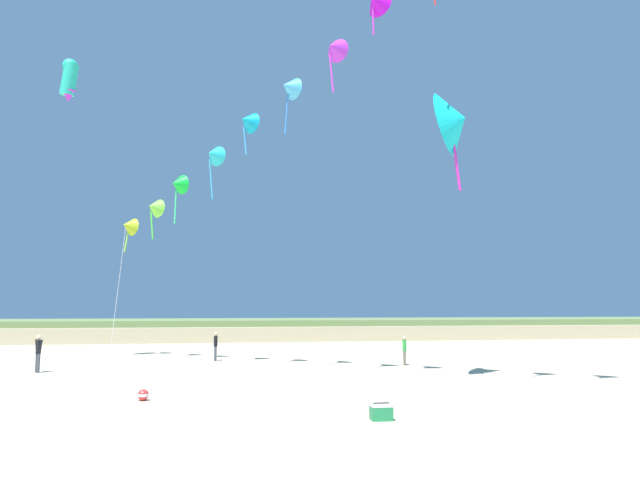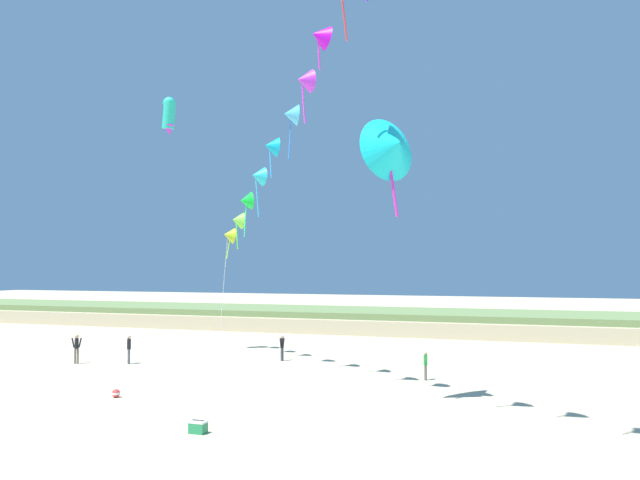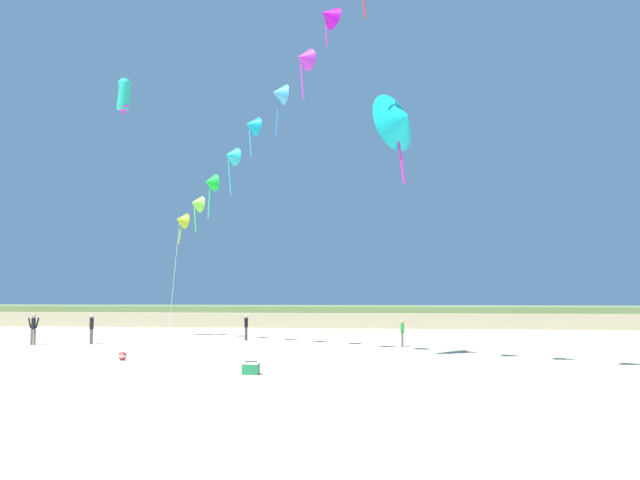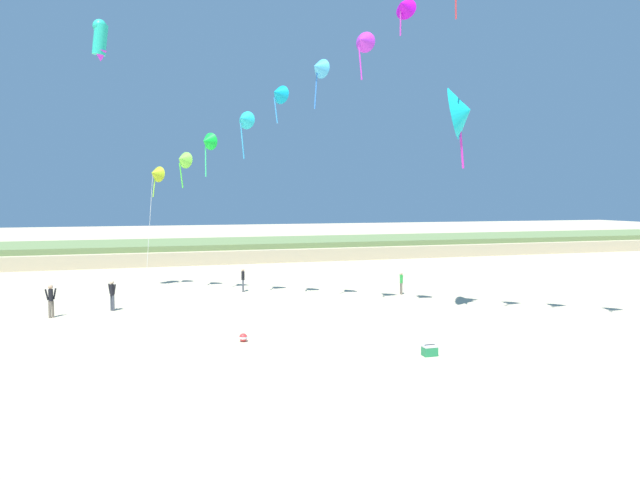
# 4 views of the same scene
# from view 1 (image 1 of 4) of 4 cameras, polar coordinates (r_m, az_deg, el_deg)

# --- Properties ---
(ground_plane) EXTENTS (240.00, 240.00, 0.00)m
(ground_plane) POSITION_cam_1_polar(r_m,az_deg,el_deg) (12.79, -1.94, -20.36)
(ground_plane) COLOR beige
(dune_ridge) EXTENTS (120.00, 12.90, 1.82)m
(dune_ridge) POSITION_cam_1_polar(r_m,az_deg,el_deg) (55.40, -8.05, -8.80)
(dune_ridge) COLOR #BFAE8B
(dune_ridge) RESTS_ON ground
(person_near_left) EXTENTS (0.20, 0.52, 1.48)m
(person_near_left) POSITION_cam_1_polar(r_m,az_deg,el_deg) (30.47, 8.45, -10.69)
(person_near_left) COLOR #726656
(person_near_left) RESTS_ON ground
(person_near_right) EXTENTS (0.22, 0.56, 1.60)m
(person_near_right) POSITION_cam_1_polar(r_m,az_deg,el_deg) (33.02, -10.40, -10.22)
(person_near_right) COLOR #474C56
(person_near_right) RESTS_ON ground
(person_mid_center) EXTENTS (0.48, 0.49, 1.72)m
(person_mid_center) POSITION_cam_1_polar(r_m,az_deg,el_deg) (29.82, -26.34, -9.90)
(person_mid_center) COLOR #474C56
(person_mid_center) RESTS_ON ground
(kite_banner_string) EXTENTS (24.25, 27.71, 22.79)m
(kite_banner_string) POSITION_cam_1_polar(r_m,az_deg,el_deg) (26.68, 3.45, 20.35)
(kite_banner_string) COLOR #ADCB21
(large_kite_low_lead) EXTENTS (1.28, 1.17, 2.56)m
(large_kite_low_lead) POSITION_cam_1_polar(r_m,az_deg,el_deg) (37.07, -23.77, 14.57)
(large_kite_low_lead) COLOR #27CBA8
(large_kite_mid_trail) EXTENTS (2.79, 3.07, 4.40)m
(large_kite_mid_trail) POSITION_cam_1_polar(r_m,az_deg,el_deg) (25.12, 13.34, 11.48)
(large_kite_mid_trail) COLOR #15DEE2
(beach_cooler) EXTENTS (0.58, 0.41, 0.46)m
(beach_cooler) POSITION_cam_1_polar(r_m,az_deg,el_deg) (16.04, 6.14, -16.74)
(beach_cooler) COLOR #23844C
(beach_cooler) RESTS_ON ground
(beach_ball) EXTENTS (0.36, 0.36, 0.36)m
(beach_ball) POSITION_cam_1_polar(r_m,az_deg,el_deg) (19.96, -17.27, -14.58)
(beach_ball) COLOR red
(beach_ball) RESTS_ON ground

